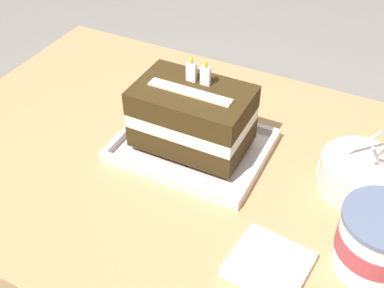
{
  "coord_description": "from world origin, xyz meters",
  "views": [
    {
      "loc": [
        0.32,
        -0.63,
        1.35
      ],
      "look_at": [
        -0.01,
        0.02,
        0.73
      ],
      "focal_mm": 45.81,
      "sensor_mm": 36.0,
      "label": 1
    }
  ],
  "objects": [
    {
      "name": "napkin_pile",
      "position": [
        0.22,
        -0.17,
        0.71
      ],
      "size": [
        0.13,
        0.12,
        0.02
      ],
      "color": "white",
      "rests_on": "dining_table"
    },
    {
      "name": "ice_cream_tub",
      "position": [
        0.36,
        -0.09,
        0.76
      ],
      "size": [
        0.13,
        0.13,
        0.11
      ],
      "color": "white",
      "rests_on": "dining_table"
    },
    {
      "name": "bowl_stack",
      "position": [
        0.3,
        0.07,
        0.73
      ],
      "size": [
        0.15,
        0.15,
        0.13
      ],
      "color": "silver",
      "rests_on": "dining_table"
    },
    {
      "name": "foil_tray",
      "position": [
        -0.01,
        0.03,
        0.71
      ],
      "size": [
        0.29,
        0.23,
        0.02
      ],
      "color": "silver",
      "rests_on": "dining_table"
    },
    {
      "name": "birthday_cake",
      "position": [
        -0.01,
        0.03,
        0.79
      ],
      "size": [
        0.22,
        0.14,
        0.17
      ],
      "color": "#392912",
      "rests_on": "foil_tray"
    },
    {
      "name": "dining_table",
      "position": [
        0.0,
        0.0,
        0.6
      ],
      "size": [
        1.1,
        0.74,
        0.7
      ],
      "color": "tan",
      "rests_on": "ground_plane"
    }
  ]
}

